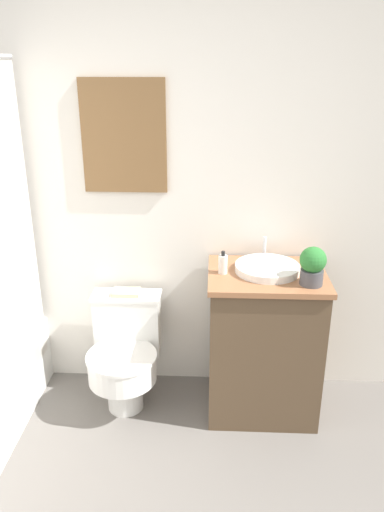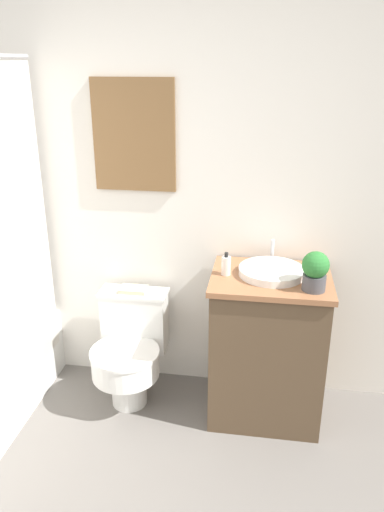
{
  "view_description": "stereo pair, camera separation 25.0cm",
  "coord_description": "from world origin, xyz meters",
  "px_view_note": "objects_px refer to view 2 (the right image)",
  "views": [
    {
      "loc": [
        0.51,
        -0.73,
        1.96
      ],
      "look_at": [
        0.41,
        1.59,
        1.04
      ],
      "focal_mm": 35.0,
      "sensor_mm": 36.0,
      "label": 1
    },
    {
      "loc": [
        0.76,
        -0.71,
        1.96
      ],
      "look_at": [
        0.41,
        1.59,
        1.04
      ],
      "focal_mm": 35.0,
      "sensor_mm": 36.0,
      "label": 2
    }
  ],
  "objects_px": {
    "toilet": "(130,348)",
    "book_on_tank": "(134,289)",
    "sink": "(272,271)",
    "soap_bottle": "(226,265)",
    "potted_plant": "(315,270)"
  },
  "relations": [
    {
      "from": "toilet",
      "to": "book_on_tank",
      "type": "height_order",
      "value": "book_on_tank"
    },
    {
      "from": "sink",
      "to": "book_on_tank",
      "type": "distance_m",
      "value": 0.84
    },
    {
      "from": "soap_bottle",
      "to": "potted_plant",
      "type": "bearing_deg",
      "value": -15.31
    },
    {
      "from": "sink",
      "to": "book_on_tank",
      "type": "bearing_deg",
      "value": 171.79
    },
    {
      "from": "potted_plant",
      "to": "toilet",
      "type": "bearing_deg",
      "value": 171.93
    },
    {
      "from": "potted_plant",
      "to": "soap_bottle",
      "type": "bearing_deg",
      "value": 164.69
    },
    {
      "from": "soap_bottle",
      "to": "potted_plant",
      "type": "height_order",
      "value": "potted_plant"
    },
    {
      "from": "potted_plant",
      "to": "book_on_tank",
      "type": "distance_m",
      "value": 1.1
    },
    {
      "from": "toilet",
      "to": "soap_bottle",
      "type": "bearing_deg",
      "value": -2.02
    },
    {
      "from": "book_on_tank",
      "to": "toilet",
      "type": "bearing_deg",
      "value": -90.0
    },
    {
      "from": "toilet",
      "to": "book_on_tank",
      "type": "relative_size",
      "value": 4.1
    },
    {
      "from": "book_on_tank",
      "to": "soap_bottle",
      "type": "bearing_deg",
      "value": -15.08
    },
    {
      "from": "toilet",
      "to": "potted_plant",
      "type": "height_order",
      "value": "potted_plant"
    },
    {
      "from": "toilet",
      "to": "sink",
      "type": "xyz_separation_m",
      "value": [
        0.8,
        0.02,
        0.55
      ]
    },
    {
      "from": "toilet",
      "to": "soap_bottle",
      "type": "xyz_separation_m",
      "value": [
        0.56,
        -0.02,
        0.58
      ]
    }
  ]
}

